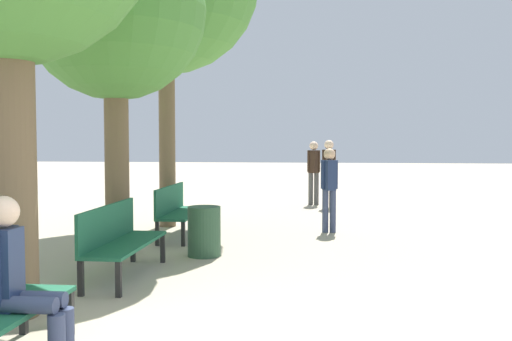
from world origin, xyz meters
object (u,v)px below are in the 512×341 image
(pedestrian_near, at_px, (329,184))
(pedestrian_far, at_px, (329,169))
(trash_bin, at_px, (204,231))
(tree_row_1, at_px, (115,11))
(pedestrian_mid, at_px, (314,169))
(person_seated, at_px, (19,277))
(bench_row_1, at_px, (118,236))
(bench_row_2, at_px, (177,208))

(pedestrian_near, bearing_deg, pedestrian_far, 89.00)
(pedestrian_far, bearing_deg, trash_bin, -107.29)
(tree_row_1, xyz_separation_m, pedestrian_near, (3.22, 2.46, -2.74))
(pedestrian_mid, height_order, trash_bin, pedestrian_mid)
(person_seated, bearing_deg, bench_row_1, 95.02)
(pedestrian_mid, distance_m, trash_bin, 7.18)
(person_seated, height_order, pedestrian_far, pedestrian_far)
(pedestrian_near, xyz_separation_m, pedestrian_far, (0.07, 3.94, 0.09))
(pedestrian_far, bearing_deg, tree_row_1, -117.22)
(tree_row_1, height_order, person_seated, tree_row_1)
(pedestrian_near, relative_size, pedestrian_far, 0.91)
(tree_row_1, bearing_deg, pedestrian_near, 37.31)
(person_seated, distance_m, pedestrian_near, 7.12)
(pedestrian_mid, bearing_deg, pedestrian_far, -58.40)
(bench_row_2, relative_size, pedestrian_mid, 1.12)
(pedestrian_far, bearing_deg, bench_row_2, -120.76)
(person_seated, relative_size, pedestrian_mid, 0.78)
(pedestrian_near, height_order, pedestrian_mid, pedestrian_mid)
(tree_row_1, height_order, pedestrian_mid, tree_row_1)
(pedestrian_near, bearing_deg, tree_row_1, -142.69)
(bench_row_2, bearing_deg, pedestrian_far, 59.24)
(bench_row_1, bearing_deg, tree_row_1, 110.07)
(pedestrian_mid, bearing_deg, pedestrian_near, -85.97)
(bench_row_2, bearing_deg, bench_row_1, -90.00)
(bench_row_1, relative_size, trash_bin, 2.54)
(bench_row_2, distance_m, pedestrian_far, 5.49)
(tree_row_1, relative_size, trash_bin, 6.76)
(bench_row_1, xyz_separation_m, trash_bin, (0.82, 1.41, -0.15))
(person_seated, distance_m, pedestrian_far, 10.92)
(bench_row_1, distance_m, trash_bin, 1.64)
(bench_row_1, bearing_deg, person_seated, -84.98)
(bench_row_2, height_order, pedestrian_near, pedestrian_near)
(bench_row_1, xyz_separation_m, pedestrian_far, (2.80, 7.75, 0.47))
(bench_row_2, distance_m, person_seated, 5.92)
(bench_row_2, bearing_deg, tree_row_1, -106.23)
(bench_row_2, relative_size, trash_bin, 2.54)
(pedestrian_mid, bearing_deg, person_seated, -100.85)
(tree_row_1, distance_m, pedestrian_near, 4.89)
(bench_row_1, distance_m, tree_row_1, 3.44)
(bench_row_1, xyz_separation_m, person_seated, (0.25, -2.86, 0.17))
(bench_row_1, bearing_deg, pedestrian_far, 70.16)
(bench_row_2, relative_size, tree_row_1, 0.38)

